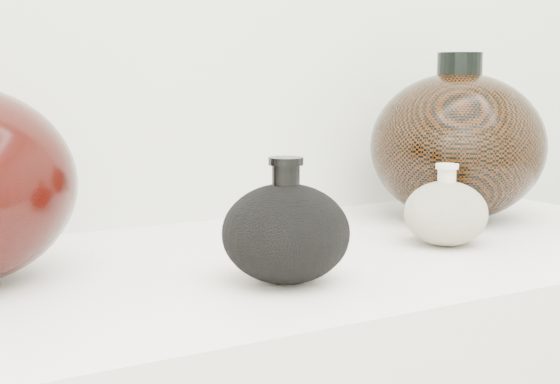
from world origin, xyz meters
TOP-DOWN VIEW (x-y plane):
  - black_gourd_vase at (-0.03, 0.84)m, footprint 0.13×0.13m
  - cream_gourd_vase at (0.23, 0.90)m, footprint 0.13×0.13m
  - right_round_pot at (0.37, 1.03)m, footprint 0.27×0.27m

SIDE VIEW (x-z plane):
  - cream_gourd_vase at x=0.23m, z-range 0.89..0.99m
  - black_gourd_vase at x=-0.03m, z-range 0.89..1.02m
  - right_round_pot at x=0.37m, z-range 0.89..1.13m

